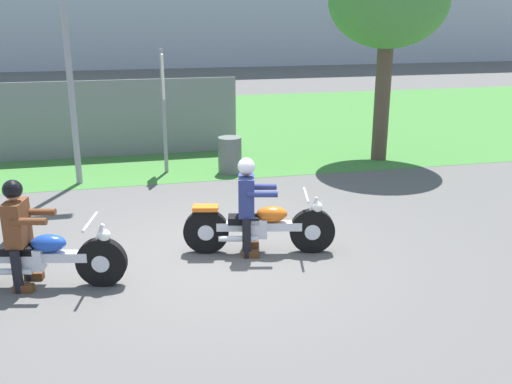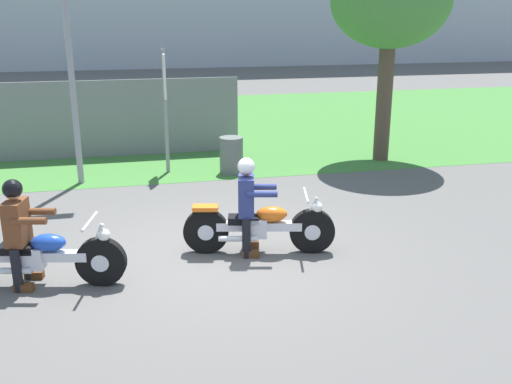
# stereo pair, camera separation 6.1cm
# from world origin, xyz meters

# --- Properties ---
(ground) EXTENTS (120.00, 120.00, 0.00)m
(ground) POSITION_xyz_m (0.00, 0.00, 0.00)
(ground) COLOR #565451
(grass_verge) EXTENTS (60.00, 12.00, 0.01)m
(grass_verge) POSITION_xyz_m (0.00, 9.72, 0.00)
(grass_verge) COLOR #3D7533
(grass_verge) RESTS_ON ground
(motorcycle_lead) EXTENTS (2.14, 0.77, 0.88)m
(motorcycle_lead) POSITION_xyz_m (0.54, -0.04, 0.39)
(motorcycle_lead) COLOR black
(motorcycle_lead) RESTS_ON ground
(rider_lead) EXTENTS (0.61, 0.54, 1.40)m
(rider_lead) POSITION_xyz_m (0.38, -0.00, 0.82)
(rider_lead) COLOR black
(rider_lead) RESTS_ON ground
(motorcycle_follow) EXTENTS (2.25, 0.80, 0.88)m
(motorcycle_follow) POSITION_xyz_m (-2.44, -0.44, 0.39)
(motorcycle_follow) COLOR black
(motorcycle_follow) RESTS_ON ground
(rider_follow) EXTENTS (0.61, 0.54, 1.40)m
(rider_follow) POSITION_xyz_m (-2.60, -0.40, 0.82)
(rider_follow) COLOR black
(rider_follow) RESTS_ON ground
(tree_roadside) EXTENTS (2.62, 2.62, 4.61)m
(tree_roadside) POSITION_xyz_m (4.54, 4.65, 3.51)
(tree_roadside) COLOR brown
(tree_roadside) RESTS_ON ground
(streetlight_pole) EXTENTS (0.96, 0.20, 5.43)m
(streetlight_pole) POSITION_xyz_m (-2.06, 4.18, 3.42)
(streetlight_pole) COLOR gray
(streetlight_pole) RESTS_ON ground
(trash_can) EXTENTS (0.50, 0.50, 0.77)m
(trash_can) POSITION_xyz_m (0.93, 4.26, 0.39)
(trash_can) COLOR #595E5B
(trash_can) RESTS_ON ground
(sign_banner) EXTENTS (0.08, 0.60, 2.60)m
(sign_banner) POSITION_xyz_m (-0.40, 4.61, 1.72)
(sign_banner) COLOR gray
(sign_banner) RESTS_ON ground
(fence_segment) EXTENTS (7.00, 0.06, 1.80)m
(fence_segment) POSITION_xyz_m (-2.03, 6.35, 0.90)
(fence_segment) COLOR slate
(fence_segment) RESTS_ON ground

